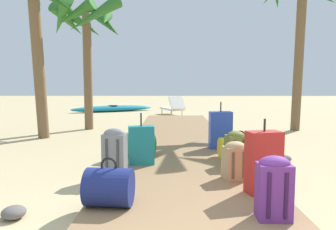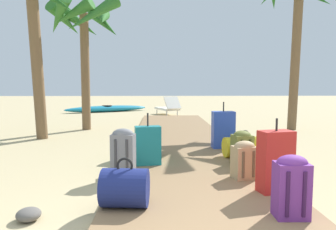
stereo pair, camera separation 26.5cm
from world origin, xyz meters
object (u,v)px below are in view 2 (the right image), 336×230
at_px(suitcase_red, 275,161).
at_px(lounge_chair, 168,107).
at_px(suitcase_blue, 223,130).
at_px(palm_tree_near_left, 83,26).
at_px(backpack_olive, 242,147).
at_px(palm_tree_far_left, 33,3).
at_px(suitcase_teal, 148,145).
at_px(duffel_bag_green, 140,145).
at_px(kayak, 107,109).
at_px(backpack_grey, 123,150).
at_px(backpack_tan, 244,159).
at_px(duffel_bag_navy, 125,188).
at_px(backpack_purple, 291,185).
at_px(duffel_bag_yellow, 245,147).

distance_m(suitcase_red, lounge_chair, 9.81).
height_order(suitcase_blue, palm_tree_near_left, palm_tree_near_left).
relative_size(backpack_olive, palm_tree_far_left, 0.13).
bearing_deg(suitcase_red, suitcase_teal, 139.44).
distance_m(suitcase_teal, palm_tree_far_left, 4.57).
bearing_deg(suitcase_teal, duffel_bag_green, 105.86).
bearing_deg(kayak, palm_tree_near_left, -86.33).
height_order(backpack_grey, backpack_tan, backpack_grey).
distance_m(suitcase_teal, suitcase_red, 1.93).
bearing_deg(lounge_chair, duffel_bag_navy, -93.94).
distance_m(duffel_bag_navy, palm_tree_near_left, 6.67).
distance_m(backpack_tan, backpack_olive, 0.68).
bearing_deg(suitcase_blue, lounge_chair, 96.59).
bearing_deg(backpack_tan, palm_tree_near_left, 122.58).
distance_m(backpack_purple, duffel_bag_yellow, 2.41).
bearing_deg(duffel_bag_green, suitcase_red, -48.16).
relative_size(backpack_purple, suitcase_blue, 0.66).
xyz_separation_m(suitcase_red, lounge_chair, (-0.93, 9.77, -0.10)).
relative_size(suitcase_red, lounge_chair, 0.50).
xyz_separation_m(duffel_bag_yellow, lounge_chair, (-1.05, 8.06, 0.08)).
bearing_deg(duffel_bag_yellow, suitcase_teal, -163.97).
bearing_deg(lounge_chair, backpack_purple, -85.51).
xyz_separation_m(backpack_tan, palm_tree_far_left, (-3.88, 3.33, 2.73)).
bearing_deg(palm_tree_far_left, kayak, 87.66).
bearing_deg(kayak, suitcase_red, -71.78).
relative_size(palm_tree_far_left, kayak, 1.04).
distance_m(backpack_tan, palm_tree_far_left, 5.80).
xyz_separation_m(suitcase_red, palm_tree_near_left, (-3.39, 5.50, 2.45)).
xyz_separation_m(suitcase_red, palm_tree_far_left, (-4.09, 3.85, 2.64)).
xyz_separation_m(backpack_purple, suitcase_blue, (0.02, 3.15, 0.05)).
height_order(backpack_olive, duffel_bag_yellow, backpack_olive).
xyz_separation_m(backpack_tan, kayak, (-3.57, 10.95, -0.19)).
relative_size(backpack_olive, palm_tree_near_left, 0.14).
height_order(duffel_bag_green, lounge_chair, lounge_chair).
relative_size(backpack_olive, suitcase_blue, 0.59).
bearing_deg(backpack_purple, backpack_grey, 139.31).
distance_m(suitcase_blue, palm_tree_far_left, 4.99).
relative_size(backpack_olive, suitcase_teal, 0.67).
xyz_separation_m(backpack_tan, backpack_olive, (0.14, 0.67, 0.02)).
bearing_deg(suitcase_red, duffel_bag_green, 131.84).
height_order(backpack_olive, duffel_bag_green, backpack_olive).
xyz_separation_m(suitcase_teal, lounge_chair, (0.54, 8.51, -0.04)).
xyz_separation_m(suitcase_blue, palm_tree_near_left, (-3.31, 3.03, 2.45)).
distance_m(duffel_bag_yellow, palm_tree_near_left, 5.80).
height_order(palm_tree_near_left, lounge_chair, palm_tree_near_left).
xyz_separation_m(backpack_olive, palm_tree_far_left, (-4.02, 2.67, 2.72)).
bearing_deg(suitcase_teal, palm_tree_far_left, 135.26).
relative_size(palm_tree_near_left, lounge_chair, 2.21).
bearing_deg(suitcase_red, backpack_olive, 93.02).
bearing_deg(duffel_bag_navy, duffel_bag_yellow, 50.17).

